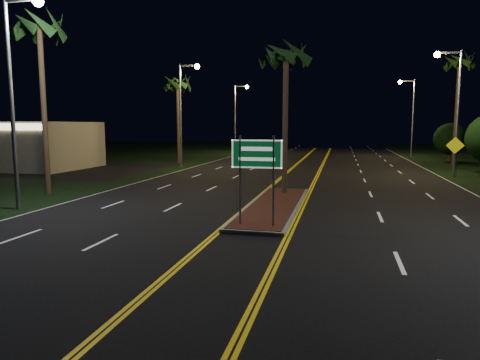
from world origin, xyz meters
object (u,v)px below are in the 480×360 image
(median_island, at_px, (274,206))
(streetlight_left_near, at_px, (18,79))
(commercial_building, at_px, (4,145))
(streetlight_right_far, at_px, (410,109))
(highway_sign, at_px, (257,162))
(warning_sign, at_px, (455,151))
(streetlight_left_far, at_px, (238,111))
(streetlight_left_mid, at_px, (184,103))
(palm_median, at_px, (286,55))
(palm_right_far, at_px, (459,63))
(shrub_far, at_px, (450,139))
(palm_left_near, at_px, (39,28))
(car_near, at_px, (263,155))
(streetlight_right_mid, at_px, (453,98))
(palm_left_far, at_px, (178,84))
(car_far, at_px, (260,152))

(median_island, distance_m, streetlight_left_near, 12.36)
(commercial_building, distance_m, streetlight_right_far, 42.88)
(highway_sign, height_order, streetlight_left_near, streetlight_left_near)
(warning_sign, bearing_deg, streetlight_left_far, 150.62)
(streetlight_left_mid, xyz_separation_m, palm_median, (10.61, -13.50, 1.62))
(highway_sign, xyz_separation_m, palm_right_far, (12.80, 27.20, 6.74))
(commercial_building, height_order, shrub_far, commercial_building)
(commercial_building, relative_size, streetlight_left_far, 1.67)
(palm_left_near, bearing_deg, shrub_far, 46.79)
(car_near, height_order, warning_sign, warning_sign)
(streetlight_left_near, xyz_separation_m, streetlight_left_mid, (0.00, 20.00, 0.00))
(streetlight_left_near, xyz_separation_m, streetlight_right_mid, (21.23, 18.00, 0.00))
(streetlight_left_near, bearing_deg, shrub_far, 52.66)
(commercial_building, height_order, palm_right_far, palm_right_far)
(palm_left_far, distance_m, car_near, 10.92)
(streetlight_left_mid, relative_size, streetlight_right_far, 1.00)
(commercial_building, relative_size, car_near, 3.25)
(median_island, bearing_deg, palm_median, 90.00)
(highway_sign, bearing_deg, palm_left_near, 157.40)
(streetlight_left_far, distance_m, car_far, 13.55)
(streetlight_right_far, xyz_separation_m, car_near, (-15.25, -12.05, -4.89))
(streetlight_right_mid, xyz_separation_m, streetlight_right_far, (0.00, 20.00, 0.00))
(highway_sign, height_order, palm_median, palm_median)
(highway_sign, relative_size, streetlight_left_near, 0.36)
(palm_right_far, bearing_deg, commercial_building, -165.53)
(median_island, bearing_deg, car_far, 101.97)
(palm_left_near, height_order, car_near, palm_left_near)
(palm_left_far, relative_size, car_far, 1.60)
(highway_sign, bearing_deg, median_island, 90.00)
(streetlight_left_far, xyz_separation_m, streetlight_right_far, (21.23, -2.00, 0.00))
(median_island, relative_size, streetlight_left_far, 1.14)
(highway_sign, distance_m, palm_median, 9.11)
(palm_median, height_order, car_far, palm_median)
(streetlight_left_far, distance_m, streetlight_right_mid, 30.57)
(palm_median, bearing_deg, palm_right_far, 56.72)
(streetlight_right_far, bearing_deg, car_near, -141.69)
(car_near, bearing_deg, palm_median, -82.94)
(car_far, bearing_deg, palm_right_far, -7.10)
(streetlight_left_far, height_order, car_far, streetlight_left_far)
(palm_left_near, relative_size, palm_left_far, 1.11)
(median_island, distance_m, commercial_building, 29.13)
(streetlight_left_mid, bearing_deg, commercial_building, -165.39)
(streetlight_right_far, bearing_deg, car_far, -149.13)
(streetlight_left_far, bearing_deg, median_island, -74.00)
(streetlight_left_far, height_order, streetlight_right_mid, same)
(palm_right_far, bearing_deg, streetlight_left_mid, -165.63)
(palm_median, bearing_deg, shrub_far, 61.58)
(highway_sign, relative_size, warning_sign, 1.11)
(streetlight_left_near, relative_size, warning_sign, 3.11)
(highway_sign, distance_m, shrub_far, 35.96)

